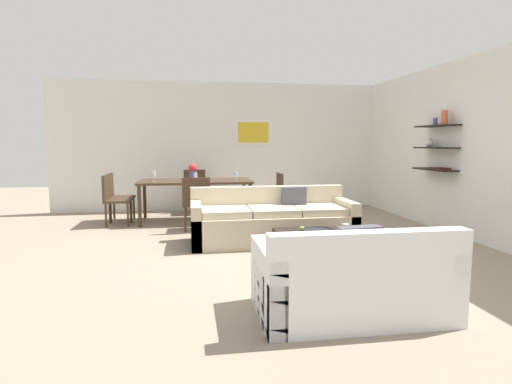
{
  "coord_description": "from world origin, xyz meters",
  "views": [
    {
      "loc": [
        -1.07,
        -5.56,
        1.43
      ],
      "look_at": [
        -0.16,
        0.2,
        0.75
      ],
      "focal_mm": 29.63,
      "sensor_mm": 36.0,
      "label": 1
    }
  ],
  "objects": [
    {
      "name": "candle_jar",
      "position": [
        0.77,
        -0.81,
        0.42
      ],
      "size": [
        0.08,
        0.08,
        0.08
      ],
      "primitive_type": "cylinder",
      "color": "silver",
      "rests_on": "coffee_table"
    },
    {
      "name": "apple_on_coffee_table",
      "position": [
        0.22,
        -0.84,
        0.42
      ],
      "size": [
        0.08,
        0.08,
        0.08
      ],
      "primitive_type": "sphere",
      "color": "#669E2D",
      "rests_on": "coffee_table"
    },
    {
      "name": "dining_chair_head",
      "position": [
        -0.97,
        3.1,
        0.5
      ],
      "size": [
        0.44,
        0.44,
        0.88
      ],
      "color": "#422D1E",
      "rests_on": "ground"
    },
    {
      "name": "dining_chair_left_far",
      "position": [
        -2.39,
        2.42,
        0.5
      ],
      "size": [
        0.44,
        0.44,
        0.88
      ],
      "color": "#422D1E",
      "rests_on": "ground"
    },
    {
      "name": "dining_table",
      "position": [
        -0.97,
        2.2,
        0.69
      ],
      "size": [
        2.02,
        0.99,
        0.75
      ],
      "color": "#422D1E",
      "rests_on": "ground"
    },
    {
      "name": "right_wall_shelf_unit",
      "position": [
        3.03,
        0.6,
        1.35
      ],
      "size": [
        0.34,
        8.2,
        2.7
      ],
      "color": "silver",
      "rests_on": "ground"
    },
    {
      "name": "wine_glass_right_near",
      "position": [
        -0.24,
        2.07,
        0.87
      ],
      "size": [
        0.08,
        0.08,
        0.16
      ],
      "color": "silver",
      "rests_on": "dining_table"
    },
    {
      "name": "centerpiece_vase",
      "position": [
        -1.01,
        2.2,
        0.91
      ],
      "size": [
        0.16,
        0.16,
        0.31
      ],
      "color": "#4C518C",
      "rests_on": "dining_table"
    },
    {
      "name": "coffee_table",
      "position": [
        0.45,
        -0.94,
        0.19
      ],
      "size": [
        1.03,
        0.95,
        0.38
      ],
      "color": "black",
      "rests_on": "ground"
    },
    {
      "name": "dining_chair_foot",
      "position": [
        -0.97,
        1.29,
        0.5
      ],
      "size": [
        0.44,
        0.44,
        0.88
      ],
      "color": "#422D1E",
      "rests_on": "ground"
    },
    {
      "name": "dining_chair_left_near",
      "position": [
        -2.39,
        1.97,
        0.5
      ],
      "size": [
        0.44,
        0.44,
        0.88
      ],
      "color": "#422D1E",
      "rests_on": "ground"
    },
    {
      "name": "ground_plane",
      "position": [
        0.0,
        0.0,
        0.0
      ],
      "size": [
        18.0,
        18.0,
        0.0
      ],
      "primitive_type": "plane",
      "color": "gray"
    },
    {
      "name": "sofa_beige",
      "position": [
        0.1,
        0.34,
        0.29
      ],
      "size": [
        2.31,
        0.9,
        0.78
      ],
      "color": "beige",
      "rests_on": "ground"
    },
    {
      "name": "back_wall_unit",
      "position": [
        0.3,
        3.53,
        1.35
      ],
      "size": [
        8.4,
        0.09,
        2.7
      ],
      "color": "silver",
      "rests_on": "ground"
    },
    {
      "name": "wine_glass_left_near",
      "position": [
        -1.7,
        2.07,
        0.88
      ],
      "size": [
        0.07,
        0.07,
        0.19
      ],
      "color": "silver",
      "rests_on": "dining_table"
    },
    {
      "name": "loveseat_white",
      "position": [
        0.25,
        -2.32,
        0.29
      ],
      "size": [
        1.56,
        0.9,
        0.78
      ],
      "color": "white",
      "rests_on": "ground"
    },
    {
      "name": "decorative_bowl",
      "position": [
        0.36,
        -1.02,
        0.42
      ],
      "size": [
        0.38,
        0.38,
        0.08
      ],
      "color": "black",
      "rests_on": "coffee_table"
    },
    {
      "name": "dining_chair_right_near",
      "position": [
        0.45,
        1.97,
        0.5
      ],
      "size": [
        0.44,
        0.44,
        0.88
      ],
      "color": "#422D1E",
      "rests_on": "ground"
    },
    {
      "name": "wine_glass_foot",
      "position": [
        -0.97,
        1.76,
        0.86
      ],
      "size": [
        0.06,
        0.06,
        0.17
      ],
      "color": "silver",
      "rests_on": "dining_table"
    }
  ]
}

